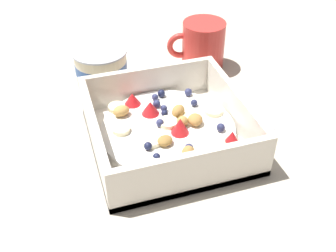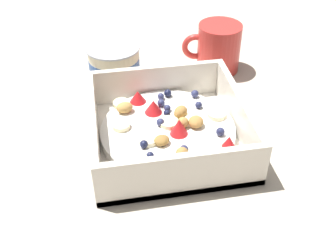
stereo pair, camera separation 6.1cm
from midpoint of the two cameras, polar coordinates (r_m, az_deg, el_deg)
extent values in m
plane|color=beige|center=(0.63, 1.27, -2.00)|extent=(2.40, 2.40, 0.00)
cube|color=white|center=(0.62, 2.79, -1.91)|extent=(0.23, 0.23, 0.01)
cube|color=white|center=(0.53, 5.44, -6.96)|extent=(0.23, 0.01, 0.07)
cube|color=white|center=(0.69, 0.92, 5.72)|extent=(0.23, 0.01, 0.07)
cube|color=white|center=(0.59, -7.36, -0.93)|extent=(0.01, 0.21, 0.07)
cube|color=white|center=(0.63, 12.45, 1.31)|extent=(0.01, 0.21, 0.07)
cylinder|color=white|center=(0.61, 2.83, -0.96)|extent=(0.20, 0.20, 0.02)
cylinder|color=#F4EAB7|center=(0.61, 2.95, 0.40)|extent=(0.03, 0.03, 0.01)
cylinder|color=beige|center=(0.65, -3.88, 3.00)|extent=(0.03, 0.03, 0.01)
cylinder|color=#F4EAB7|center=(0.62, 6.11, 0.56)|extent=(0.03, 0.03, 0.01)
cylinder|color=beige|center=(0.57, 10.32, -3.46)|extent=(0.04, 0.04, 0.01)
cylinder|color=#F7EFC6|center=(0.58, 0.19, -1.91)|extent=(0.04, 0.04, 0.01)
cylinder|color=#F4EAB7|center=(0.55, 4.29, -4.96)|extent=(0.04, 0.04, 0.01)
cylinder|color=#F4EAB7|center=(0.61, -3.71, -0.06)|extent=(0.04, 0.04, 0.01)
cylinder|color=#F7EFC6|center=(0.55, -0.75, -5.23)|extent=(0.04, 0.04, 0.01)
cylinder|color=#F4EAB7|center=(0.64, 9.51, 1.54)|extent=(0.04, 0.04, 0.01)
cylinder|color=#F4EAB7|center=(0.57, 6.23, -3.45)|extent=(0.03, 0.03, 0.01)
cone|color=red|center=(0.63, 0.48, 2.60)|extent=(0.04, 0.04, 0.02)
cone|color=red|center=(0.57, 11.48, -2.54)|extent=(0.03, 0.03, 0.02)
cone|color=red|center=(0.65, -1.60, 4.03)|extent=(0.03, 0.03, 0.02)
cone|color=red|center=(0.59, 4.49, -0.22)|extent=(0.03, 0.03, 0.03)
sphere|color=navy|center=(0.56, 5.33, -3.41)|extent=(0.01, 0.01, 0.01)
sphere|color=#191E3D|center=(0.55, 0.63, -4.28)|extent=(0.01, 0.01, 0.01)
sphere|color=#191E3D|center=(0.57, -0.34, -2.68)|extent=(0.01, 0.01, 0.01)
sphere|color=navy|center=(0.65, 1.70, 3.12)|extent=(0.01, 0.01, 0.01)
sphere|color=#191E3D|center=(0.63, 2.62, 1.71)|extent=(0.01, 0.01, 0.01)
sphere|color=navy|center=(0.64, 2.63, 2.41)|extent=(0.01, 0.01, 0.01)
sphere|color=#191E3D|center=(0.67, 2.56, 4.50)|extent=(0.01, 0.01, 0.01)
sphere|color=navy|center=(0.66, 1.61, 4.05)|extent=(0.01, 0.01, 0.01)
sphere|color=#23284C|center=(0.65, 6.97, 2.82)|extent=(0.01, 0.01, 0.01)
sphere|color=navy|center=(0.67, 6.35, 4.38)|extent=(0.01, 0.01, 0.01)
sphere|color=#23284C|center=(0.60, 10.20, -0.90)|extent=(0.01, 0.01, 0.01)
sphere|color=navy|center=(0.54, 5.91, -5.26)|extent=(0.01, 0.01, 0.01)
sphere|color=navy|center=(0.61, 1.76, 0.46)|extent=(0.01, 0.01, 0.01)
ellipsoid|color=tan|center=(0.60, 4.94, 0.38)|extent=(0.02, 0.02, 0.02)
ellipsoid|color=#AD7F42|center=(0.55, 5.12, -3.99)|extent=(0.02, 0.02, 0.02)
ellipsoid|color=#AD7F42|center=(0.62, 4.55, 1.85)|extent=(0.03, 0.03, 0.02)
ellipsoid|color=olive|center=(0.58, 2.26, -2.11)|extent=(0.03, 0.03, 0.01)
ellipsoid|color=tan|center=(0.63, -3.35, 2.48)|extent=(0.03, 0.02, 0.02)
ellipsoid|color=#AD7F42|center=(0.61, 6.76, 0.47)|extent=(0.03, 0.03, 0.02)
ellipsoid|color=silver|center=(0.67, 16.38, -0.43)|extent=(0.05, 0.06, 0.01)
cylinder|color=silver|center=(0.64, 22.53, -4.17)|extent=(0.07, 0.11, 0.01)
cylinder|color=beige|center=(0.75, -5.20, 8.54)|extent=(0.09, 0.09, 0.06)
cylinder|color=#2D5193|center=(0.75, -5.21, 8.76)|extent=(0.09, 0.09, 0.02)
cylinder|color=#B7BCC6|center=(0.74, -5.35, 10.81)|extent=(0.10, 0.10, 0.00)
cylinder|color=red|center=(0.79, 9.32, 10.65)|extent=(0.08, 0.08, 0.09)
torus|color=red|center=(0.78, 6.09, 10.84)|extent=(0.05, 0.02, 0.05)
camera|label=1|loc=(0.03, -87.14, 2.29)|focal=43.78mm
camera|label=2|loc=(0.03, 92.86, -2.29)|focal=43.78mm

